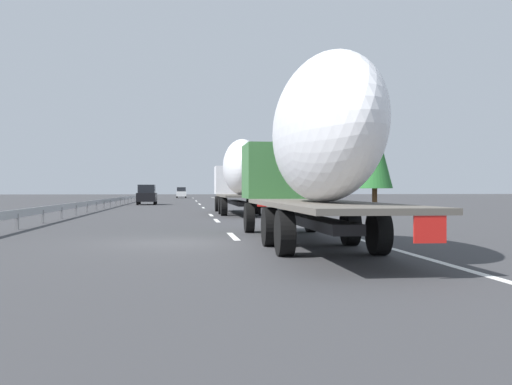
{
  "coord_description": "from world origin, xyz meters",
  "views": [
    {
      "loc": [
        -17.29,
        -0.23,
        1.51
      ],
      "look_at": [
        12.71,
        -3.82,
        1.36
      ],
      "focal_mm": 42.27,
      "sensor_mm": 36.0,
      "label": 1
    }
  ],
  "objects": [
    {
      "name": "lane_stripe_9",
      "position": [
        93.18,
        -1.8,
        0.0
      ],
      "size": [
        3.2,
        0.2,
        0.01
      ],
      "primitive_type": "cube",
      "color": "white",
      "rests_on": "ground_plane"
    },
    {
      "name": "lane_stripe_6",
      "position": [
        60.03,
        -1.8,
        0.0
      ],
      "size": [
        3.2,
        0.2,
        0.01
      ],
      "primitive_type": "cube",
      "color": "white",
      "rests_on": "ground_plane"
    },
    {
      "name": "truck_trailing",
      "position": [
        -1.73,
        -3.6,
        2.66
      ],
      "size": [
        14.09,
        2.55,
        4.75
      ],
      "color": "#387038",
      "rests_on": "ground_plane"
    },
    {
      "name": "tree_0",
      "position": [
        54.16,
        -10.84,
        4.77
      ],
      "size": [
        3.75,
        3.75,
        7.58
      ],
      "color": "#472D19",
      "rests_on": "ground_plane"
    },
    {
      "name": "guardrail_median",
      "position": [
        43.0,
        6.0,
        0.58
      ],
      "size": [
        94.0,
        0.1,
        0.76
      ],
      "color": "#9EA0A5",
      "rests_on": "ground_plane"
    },
    {
      "name": "lane_stripe_5",
      "position": [
        45.98,
        -1.8,
        0.0
      ],
      "size": [
        3.2,
        0.2,
        0.01
      ],
      "primitive_type": "cube",
      "color": "white",
      "rests_on": "ground_plane"
    },
    {
      "name": "road_sign",
      "position": [
        43.7,
        -6.7,
        2.35
      ],
      "size": [
        0.1,
        0.9,
        3.41
      ],
      "color": "gray",
      "rests_on": "ground_plane"
    },
    {
      "name": "lane_stripe_3",
      "position": [
        32.35,
        -1.8,
        0.0
      ],
      "size": [
        3.2,
        0.2,
        0.01
      ],
      "primitive_type": "cube",
      "color": "white",
      "rests_on": "ground_plane"
    },
    {
      "name": "truck_lead",
      "position": [
        19.31,
        -3.6,
        2.48
      ],
      "size": [
        12.82,
        2.55,
        4.46
      ],
      "color": "silver",
      "rests_on": "ground_plane"
    },
    {
      "name": "lane_stripe_4",
      "position": [
        43.46,
        -1.8,
        0.0
      ],
      "size": [
        3.2,
        0.2,
        0.01
      ],
      "primitive_type": "cube",
      "color": "white",
      "rests_on": "ground_plane"
    },
    {
      "name": "car_white_van",
      "position": [
        89.71,
        0.26,
        0.95
      ],
      "size": [
        4.44,
        1.75,
        1.89
      ],
      "color": "white",
      "rests_on": "ground_plane"
    },
    {
      "name": "lane_stripe_0",
      "position": [
        2.0,
        -1.8,
        0.0
      ],
      "size": [
        3.2,
        0.2,
        0.01
      ],
      "primitive_type": "cube",
      "color": "white",
      "rests_on": "ground_plane"
    },
    {
      "name": "ground_plane",
      "position": [
        40.0,
        0.0,
        0.0
      ],
      "size": [
        260.0,
        260.0,
        0.0
      ],
      "primitive_type": "plane",
      "color": "#38383A"
    },
    {
      "name": "lane_stripe_1",
      "position": [
        11.84,
        -1.8,
        0.0
      ],
      "size": [
        3.2,
        0.2,
        0.01
      ],
      "primitive_type": "cube",
      "color": "white",
      "rests_on": "ground_plane"
    },
    {
      "name": "tree_2",
      "position": [
        69.86,
        -10.22,
        4.27
      ],
      "size": [
        2.82,
        2.82,
        7.0
      ],
      "color": "#472D19",
      "rests_on": "ground_plane"
    },
    {
      "name": "lane_stripe_7",
      "position": [
        63.25,
        -1.8,
        0.0
      ],
      "size": [
        3.2,
        0.2,
        0.01
      ],
      "primitive_type": "cube",
      "color": "white",
      "rests_on": "ground_plane"
    },
    {
      "name": "lane_stripe_2",
      "position": [
        18.14,
        -1.8,
        0.0
      ],
      "size": [
        3.2,
        0.2,
        0.01
      ],
      "primitive_type": "cube",
      "color": "white",
      "rests_on": "ground_plane"
    },
    {
      "name": "edge_line_right",
      "position": [
        45.0,
        -5.5,
        0.0
      ],
      "size": [
        110.0,
        0.2,
        0.01
      ],
      "primitive_type": "cube",
      "color": "white",
      "rests_on": "ground_plane"
    },
    {
      "name": "tree_1",
      "position": [
        22.86,
        -13.26,
        3.98
      ],
      "size": [
        2.48,
        2.48,
        6.42
      ],
      "color": "#472D19",
      "rests_on": "ground_plane"
    },
    {
      "name": "car_black_suv",
      "position": [
        43.18,
        3.44,
        0.98
      ],
      "size": [
        4.21,
        1.85,
        1.97
      ],
      "color": "black",
      "rests_on": "ground_plane"
    },
    {
      "name": "lane_stripe_8",
      "position": [
        86.25,
        -1.8,
        0.0
      ],
      "size": [
        3.2,
        0.2,
        0.01
      ],
      "primitive_type": "cube",
      "color": "white",
      "rests_on": "ground_plane"
    }
  ]
}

